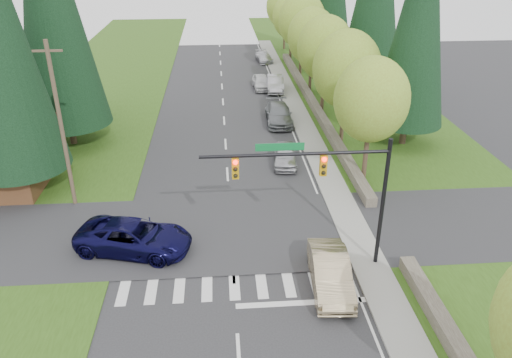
{
  "coord_description": "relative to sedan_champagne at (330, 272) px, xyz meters",
  "views": [
    {
      "loc": [
        -0.46,
        -15.74,
        15.11
      ],
      "look_at": [
        1.48,
        8.97,
        2.8
      ],
      "focal_mm": 35.0,
      "sensor_mm": 36.0,
      "label": 1
    }
  ],
  "objects": [
    {
      "name": "parked_car_d",
      "position": [
        -0.3,
        33.42,
        -0.07
      ],
      "size": [
        1.88,
        4.39,
        1.48
      ],
      "primitive_type": "imported",
      "rotation": [
        0.0,
        0.0,
        0.03
      ],
      "color": "silver",
      "rests_on": "ground"
    },
    {
      "name": "stone_wall_north",
      "position": [
        4.1,
        27.12,
        -0.46
      ],
      "size": [
        0.7,
        40.0,
        0.7
      ],
      "primitive_type": "cube",
      "color": "#4C4438",
      "rests_on": "ground"
    },
    {
      "name": "utility_pole",
      "position": [
        -14.0,
        9.12,
        4.33
      ],
      "size": [
        1.6,
        0.24,
        10.0
      ],
      "color": "#473828",
      "rests_on": "ground"
    },
    {
      "name": "ground",
      "position": [
        -4.5,
        -2.88,
        -0.81
      ],
      "size": [
        120.0,
        120.0,
        0.0
      ],
      "primitive_type": "plane",
      "color": "#28282B",
      "rests_on": "ground"
    },
    {
      "name": "cross_street",
      "position": [
        -4.5,
        5.12,
        -0.81
      ],
      "size": [
        120.0,
        8.0,
        0.1
      ],
      "primitive_type": "cube",
      "color": "#28282B",
      "rests_on": "ground"
    },
    {
      "name": "parked_car_c",
      "position": [
        1.1,
        32.53,
        -0.02
      ],
      "size": [
        2.05,
        4.93,
        1.59
      ],
      "primitive_type": "imported",
      "rotation": [
        0.0,
        0.0,
        -0.08
      ],
      "color": "#A9A8AD",
      "rests_on": "ground"
    },
    {
      "name": "parked_car_b",
      "position": [
        0.28,
        22.75,
        -0.02
      ],
      "size": [
        2.37,
        5.48,
        1.57
      ],
      "primitive_type": "imported",
      "rotation": [
        0.0,
        0.0,
        -0.03
      ],
      "color": "slate",
      "rests_on": "ground"
    },
    {
      "name": "conifer_e_a",
      "position": [
        9.5,
        17.12,
        8.98
      ],
      "size": [
        5.44,
        5.44,
        17.8
      ],
      "color": "#38281C",
      "rests_on": "ground"
    },
    {
      "name": "decid_tree_2",
      "position": [
        4.6,
        25.12,
        5.12
      ],
      "size": [
        5.0,
        5.0,
        8.82
      ],
      "color": "#38281C",
      "rests_on": "ground"
    },
    {
      "name": "decid_tree_5",
      "position": [
        4.6,
        46.12,
        4.72
      ],
      "size": [
        4.8,
        4.8,
        8.3
      ],
      "color": "#38281C",
      "rests_on": "ground"
    },
    {
      "name": "curb_east",
      "position": [
        1.55,
        19.12,
        -0.75
      ],
      "size": [
        0.2,
        80.0,
        0.13
      ],
      "primitive_type": "cube",
      "color": "gray",
      "rests_on": "ground"
    },
    {
      "name": "grass_east",
      "position": [
        8.5,
        17.12,
        -0.78
      ],
      "size": [
        14.0,
        110.0,
        0.06
      ],
      "primitive_type": "cube",
      "color": "#2C4C14",
      "rests_on": "ground"
    },
    {
      "name": "sidewalk_east",
      "position": [
        2.4,
        19.12,
        -0.75
      ],
      "size": [
        1.8,
        80.0,
        0.13
      ],
      "primitive_type": "cube",
      "color": "gray",
      "rests_on": "ground"
    },
    {
      "name": "decid_tree_3",
      "position": [
        4.7,
        32.12,
        4.85
      ],
      "size": [
        5.0,
        5.0,
        8.55
      ],
      "color": "#38281C",
      "rests_on": "ground"
    },
    {
      "name": "sedan_champagne",
      "position": [
        0.0,
        0.0,
        0.0
      ],
      "size": [
        2.04,
        5.02,
        1.62
      ],
      "primitive_type": "imported",
      "rotation": [
        0.0,
        0.0,
        -0.07
      ],
      "color": "tan",
      "rests_on": "ground"
    },
    {
      "name": "decid_tree_1",
      "position": [
        4.8,
        18.12,
        4.99
      ],
      "size": [
        5.2,
        5.2,
        8.8
      ],
      "color": "#38281C",
      "rests_on": "ground"
    },
    {
      "name": "suv_navy",
      "position": [
        -9.59,
        3.75,
        0.02
      ],
      "size": [
        6.52,
        4.25,
        1.67
      ],
      "primitive_type": "imported",
      "rotation": [
        0.0,
        0.0,
        1.31
      ],
      "color": "#0B0A33",
      "rests_on": "ground"
    },
    {
      "name": "grass_west",
      "position": [
        -17.5,
        17.12,
        -0.78
      ],
      "size": [
        14.0,
        110.0,
        0.06
      ],
      "primitive_type": "cube",
      "color": "#2C4C14",
      "rests_on": "ground"
    },
    {
      "name": "traffic_signal",
      "position": [
        -0.13,
        1.62,
        4.17
      ],
      "size": [
        8.7,
        0.37,
        6.8
      ],
      "color": "black",
      "rests_on": "ground"
    },
    {
      "name": "parked_car_a",
      "position": [
        -0.3,
        13.95,
        -0.11
      ],
      "size": [
        2.06,
        4.24,
        1.39
      ],
      "primitive_type": "imported",
      "rotation": [
        0.0,
        0.0,
        -0.1
      ],
      "color": "#B1B2B7",
      "rests_on": "ground"
    },
    {
      "name": "parked_car_e",
      "position": [
        1.1,
        45.56,
        -0.18
      ],
      "size": [
        2.29,
        4.51,
        1.25
      ],
      "primitive_type": "imported",
      "rotation": [
        0.0,
        0.0,
        0.13
      ],
      "color": "silver",
      "rests_on": "ground"
    },
    {
      "name": "decid_tree_6",
      "position": [
        4.7,
        53.12,
        5.05
      ],
      "size": [
        5.2,
        5.2,
        8.86
      ],
      "color": "#38281C",
      "rests_on": "ground"
    },
    {
      "name": "decid_tree_0",
      "position": [
        4.7,
        11.12,
        4.79
      ],
      "size": [
        4.8,
        4.8,
        8.37
      ],
      "color": "#38281C",
      "rests_on": "ground"
    },
    {
      "name": "decid_tree_4",
      "position": [
        4.8,
        39.12,
        5.25
      ],
      "size": [
        5.4,
        5.4,
        9.18
      ],
      "color": "#38281C",
      "rests_on": "ground"
    }
  ]
}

